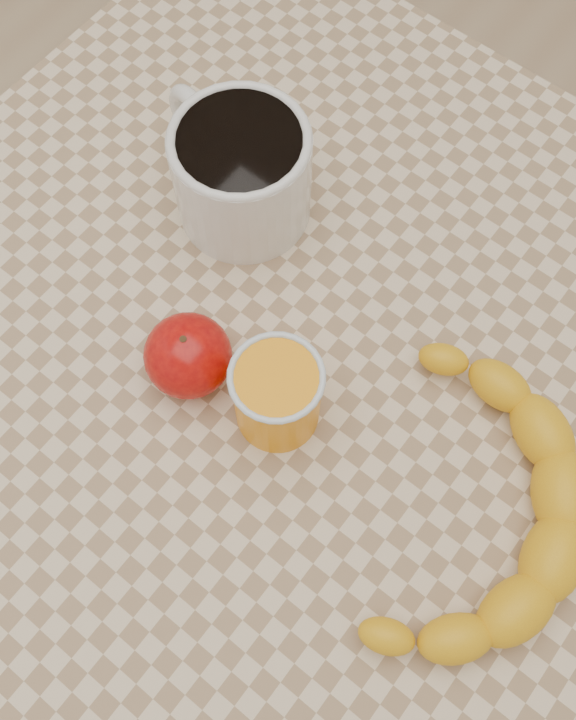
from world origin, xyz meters
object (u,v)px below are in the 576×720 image
Objects in this scene: apple at (188,356)px; banana at (475,511)px; coffee_mug at (240,169)px; orange_juice_glass at (277,395)px; table at (288,403)px.

apple is 0.23× the size of banana.
apple is at bearing -65.16° from coffee_mug.
coffee_mug is 2.10× the size of orange_juice_glass.
apple reaches higher than table.
coffee_mug reaches higher than banana.
orange_juice_glass is at bearing 174.96° from banana.
banana is at bearing 9.01° from apple.
table is 10.30× the size of apple.
orange_juice_glass reaches higher than apple.
apple is at bearing 175.70° from banana.
coffee_mug is (-0.13, 0.10, 0.14)m from table.
apple reaches higher than banana.
coffee_mug is 2.30× the size of apple.
table is at bearing 115.99° from orange_juice_glass.
apple is at bearing -169.42° from orange_juice_glass.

